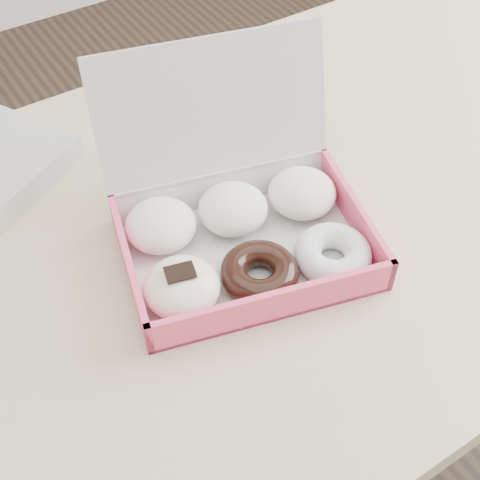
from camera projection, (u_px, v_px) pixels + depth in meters
ground at (287, 428)px, 1.51m from camera, size 4.00×4.00×0.00m
table at (310, 222)px, 1.01m from camera, size 1.20×0.80×0.75m
donut_box at (239, 226)px, 0.85m from camera, size 0.37×0.35×0.22m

